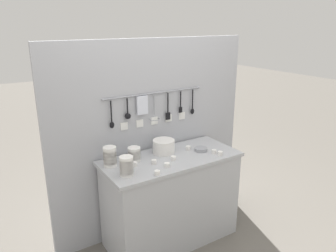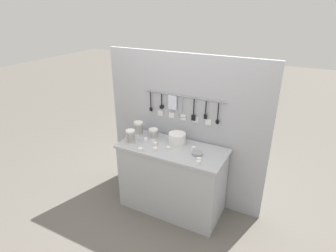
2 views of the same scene
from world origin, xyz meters
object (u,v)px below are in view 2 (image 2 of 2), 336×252
bowl_stack_back_corner (153,134)px  bowl_stack_short_front (139,128)px  plate_stack (177,138)px  steel_mixing_bowl (197,153)px  cup_front_right (168,148)px  cup_mid_row (155,144)px  bowl_stack_wide_centre (131,136)px  cup_front_left (155,149)px  cup_by_caddy (146,139)px  cup_beside_plates (199,159)px  cup_edge_near (140,149)px  cup_centre (198,163)px  cup_back_left (193,148)px

bowl_stack_back_corner → bowl_stack_short_front: 0.22m
plate_stack → steel_mixing_bowl: size_ratio=1.69×
cup_front_right → cup_mid_row: (-0.19, 0.02, 0.00)m
bowl_stack_wide_centre → cup_front_left: bearing=-6.3°
plate_stack → steel_mixing_bowl: plate_stack is taller
bowl_stack_back_corner → cup_by_caddy: size_ratio=2.68×
bowl_stack_short_front → cup_beside_plates: 0.96m
bowl_stack_short_front → steel_mixing_bowl: (0.86, -0.14, -0.07)m
bowl_stack_short_front → cup_mid_row: (0.34, -0.16, -0.07)m
bowl_stack_short_front → bowl_stack_wide_centre: 0.24m
cup_edge_near → cup_centre: bearing=3.3°
cup_back_left → cup_front_right: bearing=-153.1°
bowl_stack_back_corner → cup_mid_row: size_ratio=2.68×
cup_front_left → cup_edge_near: (-0.14, -0.08, 0.00)m
bowl_stack_back_corner → cup_edge_near: bearing=-85.4°
cup_centre → cup_edge_near: bearing=-176.7°
steel_mixing_bowl → cup_mid_row: size_ratio=2.59×
bowl_stack_short_front → steel_mixing_bowl: size_ratio=1.43×
bowl_stack_wide_centre → cup_mid_row: (0.29, 0.07, -0.06)m
cup_front_right → cup_beside_plates: (0.40, -0.07, 0.00)m
cup_front_left → cup_edge_near: 0.17m
cup_centre → cup_back_left: 0.31m
cup_centre → plate_stack: bearing=141.2°
bowl_stack_short_front → cup_by_caddy: 0.22m
steel_mixing_bowl → bowl_stack_short_front: bearing=170.6°
plate_stack → cup_mid_row: bearing=-139.7°
cup_centre → cup_back_left: (-0.17, 0.26, 0.00)m
bowl_stack_wide_centre → cup_by_caddy: bowl_stack_wide_centre is taller
bowl_stack_wide_centre → cup_beside_plates: bearing=-1.5°
plate_stack → cup_back_left: (0.24, -0.06, -0.04)m
cup_edge_near → bowl_stack_short_front: bearing=125.1°
steel_mixing_bowl → cup_centre: (0.08, -0.18, 0.00)m
plate_stack → cup_centre: plate_stack is taller
bowl_stack_short_front → bowl_stack_back_corner: bearing=-2.2°
bowl_stack_wide_centre → steel_mixing_bowl: bowl_stack_wide_centre is taller
steel_mixing_bowl → cup_edge_near: cup_edge_near is taller
cup_front_left → cup_front_right: bearing=36.0°
cup_front_right → cup_by_caddy: 0.35m
steel_mixing_bowl → cup_edge_near: (-0.61, -0.22, 0.00)m
bowl_stack_short_front → bowl_stack_wide_centre: (0.04, -0.23, -0.01)m
bowl_stack_wide_centre → steel_mixing_bowl: bearing=6.4°
cup_mid_row → cup_centre: bearing=-14.6°
bowl_stack_back_corner → cup_centre: size_ratio=2.68×
cup_back_left → cup_front_left: bearing=-149.9°
plate_stack → cup_beside_plates: (0.39, -0.27, -0.04)m
plate_stack → cup_front_left: bearing=-116.2°
cup_centre → cup_mid_row: 0.63m
cup_beside_plates → cup_edge_near: (-0.67, -0.10, 0.00)m
bowl_stack_short_front → bowl_stack_wide_centre: bearing=-80.1°
bowl_stack_wide_centre → cup_mid_row: 0.31m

